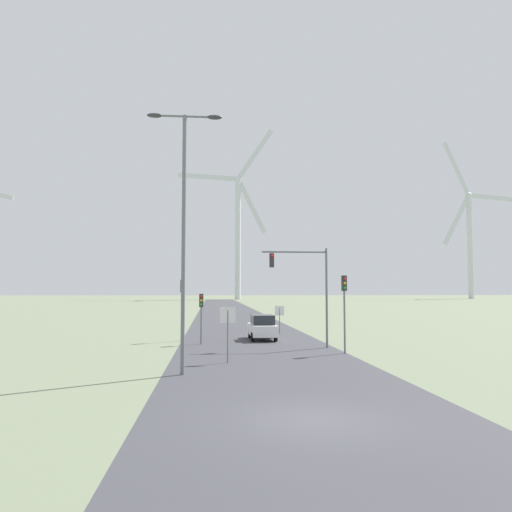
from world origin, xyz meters
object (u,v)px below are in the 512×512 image
object	(u,v)px
stop_sign_far	(280,314)
car_approaching	(262,327)
traffic_light_mast_overhead	(305,277)
stop_sign_near	(228,324)
wind_turbine_left	(238,223)
streetlamp	(184,212)
traffic_light_post_near_left	(201,307)
wind_turbine_center	(470,232)
traffic_light_post_near_right	(344,297)
traffic_light_post_mid_left	(182,296)

from	to	relation	value
stop_sign_far	car_approaching	bearing A→B (deg)	-110.98
stop_sign_far	traffic_light_mast_overhead	size ratio (longest dim) A/B	0.36
stop_sign_near	stop_sign_far	xyz separation A→B (m)	(4.93, 16.56, -0.36)
wind_turbine_left	streetlamp	bearing A→B (deg)	-93.86
traffic_light_post_near_left	wind_turbine_center	bearing A→B (deg)	56.37
stop_sign_near	car_approaching	distance (m)	11.77
stop_sign_near	traffic_light_post_near_left	world-z (taller)	traffic_light_post_near_left
streetlamp	wind_turbine_center	world-z (taller)	wind_turbine_center
streetlamp	traffic_light_post_near_left	bearing A→B (deg)	87.32
streetlamp	stop_sign_near	distance (m)	6.51
traffic_light_post_near_right	traffic_light_mast_overhead	xyz separation A→B (m)	(-1.77, 2.93, 1.19)
stop_sign_near	traffic_light_post_near_left	xyz separation A→B (m)	(-1.52, 8.66, 0.54)
traffic_light_post_mid_left	car_approaching	distance (m)	6.32
stop_sign_near	traffic_light_post_mid_left	world-z (taller)	traffic_light_post_mid_left
traffic_light_mast_overhead	car_approaching	xyz separation A→B (m)	(-2.20, 5.37, -3.58)
streetlamp	stop_sign_far	bearing A→B (deg)	70.61
streetlamp	stop_sign_far	size ratio (longest dim) A/B	5.02
streetlamp	stop_sign_near	size ratio (longest dim) A/B	4.12
traffic_light_post_near_right	wind_turbine_left	size ratio (longest dim) A/B	0.07
traffic_light_post_near_right	wind_turbine_center	xyz separation A→B (m)	(95.40, 161.73, 23.38)
streetlamp	wind_turbine_left	bearing A→B (deg)	86.14
stop_sign_far	car_approaching	size ratio (longest dim) A/B	0.56
traffic_light_mast_overhead	car_approaching	size ratio (longest dim) A/B	1.53
stop_sign_near	wind_turbine_center	distance (m)	195.53
car_approaching	wind_turbine_center	distance (m)	184.61
car_approaching	wind_turbine_center	world-z (taller)	wind_turbine_center
traffic_light_mast_overhead	wind_turbine_center	size ratio (longest dim) A/B	0.10
traffic_light_post_mid_left	wind_turbine_center	size ratio (longest dim) A/B	0.07
stop_sign_far	traffic_light_mast_overhead	bearing A→B (deg)	-88.91
traffic_light_post_near_left	traffic_light_mast_overhead	size ratio (longest dim) A/B	0.54
traffic_light_post_near_left	traffic_light_post_mid_left	size ratio (longest dim) A/B	0.77
stop_sign_near	car_approaching	size ratio (longest dim) A/B	0.68
traffic_light_mast_overhead	traffic_light_post_near_left	bearing A→B (deg)	158.04
car_approaching	traffic_light_post_near_right	bearing A→B (deg)	-64.42
streetlamp	car_approaching	size ratio (longest dim) A/B	2.79
traffic_light_mast_overhead	wind_turbine_center	world-z (taller)	wind_turbine_center
streetlamp	traffic_light_post_near_right	xyz separation A→B (m)	(8.99, 6.42, -3.84)
streetlamp	stop_sign_far	distance (m)	21.84
traffic_light_mast_overhead	wind_turbine_left	distance (m)	156.04
streetlamp	traffic_light_post_near_right	bearing A→B (deg)	35.55
traffic_light_post_near_left	stop_sign_far	bearing A→B (deg)	50.75
streetlamp	traffic_light_post_mid_left	world-z (taller)	streetlamp
traffic_light_post_near_left	traffic_light_post_mid_left	distance (m)	2.74
streetlamp	stop_sign_far	world-z (taller)	streetlamp
traffic_light_post_near_left	car_approaching	xyz separation A→B (m)	(4.45, 2.68, -1.60)
traffic_light_post_near_right	car_approaching	size ratio (longest dim) A/B	1.09
wind_turbine_left	wind_turbine_center	size ratio (longest dim) A/B	1.03
stop_sign_near	wind_turbine_left	distance (m)	162.54
traffic_light_post_near_left	traffic_light_mast_overhead	distance (m)	7.44
traffic_light_post_near_right	wind_turbine_center	distance (m)	189.22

